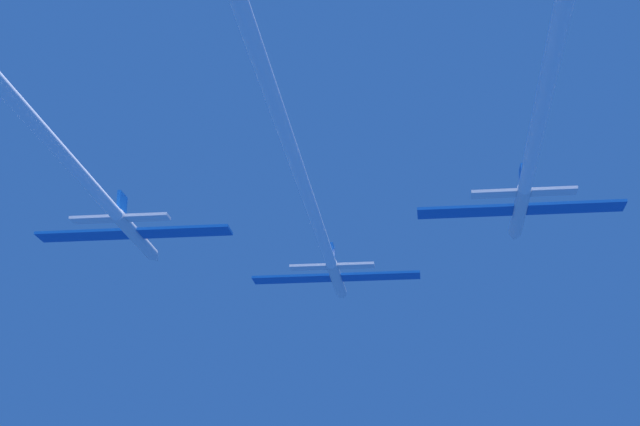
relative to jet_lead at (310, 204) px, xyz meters
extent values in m
cylinder|color=silver|center=(0.00, 19.63, -0.02)|extent=(1.04, 9.48, 1.04)
cone|color=silver|center=(0.00, 25.41, -0.02)|extent=(1.02, 2.09, 1.02)
ellipsoid|color=black|center=(0.00, 21.72, 0.42)|extent=(0.73, 1.90, 0.52)
cube|color=#0F51B2|center=(-4.12, 19.16, -0.02)|extent=(7.20, 2.09, 0.23)
cube|color=#0F51B2|center=(4.12, 19.16, -0.02)|extent=(7.20, 2.09, 0.23)
cube|color=#0F51B2|center=(0.00, 15.84, 1.26)|extent=(0.27, 1.71, 1.52)
cube|color=silver|center=(-2.14, 15.65, -0.02)|extent=(3.24, 1.25, 0.23)
cube|color=silver|center=(2.14, 15.65, -0.02)|extent=(3.24, 1.25, 0.23)
cylinder|color=white|center=(0.00, -10.10, -0.02)|extent=(0.94, 49.98, 0.94)
cylinder|color=silver|center=(-14.40, 3.78, -0.61)|extent=(1.04, 9.48, 1.04)
cone|color=silver|center=(-14.40, 9.56, -0.61)|extent=(1.02, 2.09, 1.02)
ellipsoid|color=black|center=(-14.40, 5.86, -0.16)|extent=(0.73, 1.90, 0.52)
cube|color=#0F51B2|center=(-18.53, 3.30, -0.61)|extent=(7.20, 2.09, 0.23)
cube|color=#0F51B2|center=(-10.28, 3.30, -0.61)|extent=(7.20, 2.09, 0.23)
cube|color=#0F51B2|center=(-14.40, -0.01, 0.67)|extent=(0.27, 1.71, 1.52)
cube|color=silver|center=(-16.54, -0.20, -0.61)|extent=(3.24, 1.25, 0.23)
cube|color=silver|center=(-12.26, -0.20, -0.61)|extent=(3.24, 1.25, 0.23)
cylinder|color=white|center=(-14.40, -21.43, -0.61)|extent=(0.94, 40.93, 0.94)
cylinder|color=silver|center=(15.55, 3.78, 0.13)|extent=(1.04, 9.48, 1.04)
cone|color=silver|center=(15.55, 9.57, 0.13)|extent=(1.02, 2.09, 1.02)
ellipsoid|color=black|center=(15.55, 5.87, 0.57)|extent=(0.73, 1.90, 0.52)
cube|color=#0F51B2|center=(11.43, 3.31, 0.13)|extent=(7.20, 2.09, 0.23)
cube|color=#0F51B2|center=(19.68, 3.31, 0.13)|extent=(7.20, 2.09, 0.23)
cube|color=#0F51B2|center=(15.55, -0.01, 1.41)|extent=(0.27, 1.71, 1.52)
cube|color=silver|center=(13.41, -0.20, 0.13)|extent=(3.24, 1.25, 0.23)
cube|color=silver|center=(17.70, -0.20, 0.13)|extent=(3.24, 1.25, 0.23)
cylinder|color=white|center=(15.55, -25.36, 0.13)|extent=(0.94, 48.81, 0.94)
camera|label=1|loc=(8.53, -67.46, -25.89)|focal=55.25mm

